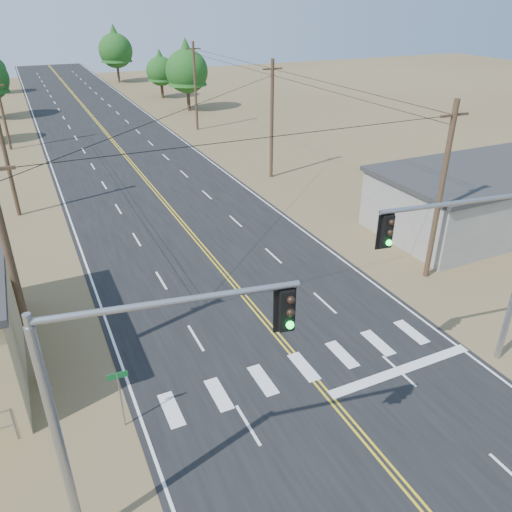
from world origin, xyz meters
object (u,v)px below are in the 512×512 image
building_right (485,199)px  street_sign (120,391)px  signal_mast_left (127,388)px  signal_mast_right (485,255)px

building_right → street_sign: building_right is taller
signal_mast_left → building_right: bearing=34.4°
signal_mast_left → signal_mast_right: signal_mast_left is taller
signal_mast_left → street_sign: 5.75m
building_right → street_sign: 27.97m
signal_mast_left → street_sign: size_ratio=3.21×
street_sign → building_right: bearing=19.4°
signal_mast_left → signal_mast_right: size_ratio=1.00×
building_right → signal_mast_right: size_ratio=1.85×
signal_mast_right → building_right: bearing=48.4°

